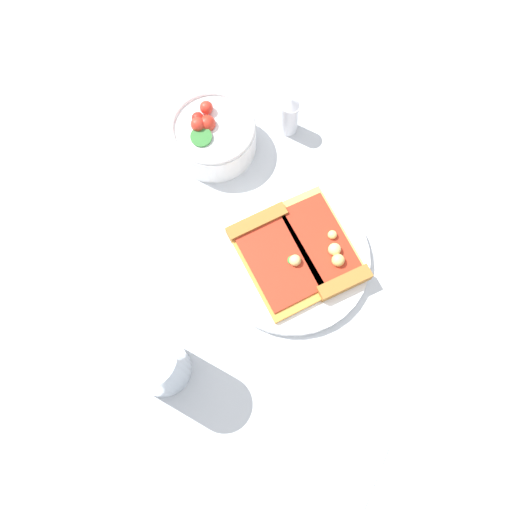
% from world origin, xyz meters
% --- Properties ---
extents(ground_plane, '(2.40, 2.40, 0.00)m').
position_xyz_m(ground_plane, '(0.00, 0.00, 0.00)').
color(ground_plane, silver).
rests_on(ground_plane, ground).
extents(plate, '(0.23, 0.23, 0.01)m').
position_xyz_m(plate, '(0.01, -0.02, 0.01)').
color(plate, white).
rests_on(plate, ground_plane).
extents(pizza_slice_near, '(0.18, 0.16, 0.02)m').
position_xyz_m(pizza_slice_near, '(0.01, -0.04, 0.02)').
color(pizza_slice_near, gold).
rests_on(pizza_slice_near, plate).
extents(pizza_slice_far, '(0.18, 0.15, 0.02)m').
position_xyz_m(pizza_slice_far, '(-0.00, 0.03, 0.02)').
color(pizza_slice_far, '#E5B256').
rests_on(pizza_slice_far, plate).
extents(salad_bowl, '(0.13, 0.13, 0.07)m').
position_xyz_m(salad_bowl, '(-0.17, -0.15, 0.03)').
color(salad_bowl, white).
rests_on(salad_bowl, ground_plane).
extents(soda_glass, '(0.07, 0.07, 0.13)m').
position_xyz_m(soda_glass, '(0.19, -0.18, 0.06)').
color(soda_glass, silver).
rests_on(soda_glass, ground_plane).
extents(paper_napkin, '(0.17, 0.17, 0.00)m').
position_xyz_m(paper_napkin, '(0.29, 0.05, 0.00)').
color(paper_napkin, white).
rests_on(paper_napkin, ground_plane).
extents(pepper_shaker, '(0.03, 0.03, 0.08)m').
position_xyz_m(pepper_shaker, '(-0.21, -0.04, 0.04)').
color(pepper_shaker, silver).
rests_on(pepper_shaker, ground_plane).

